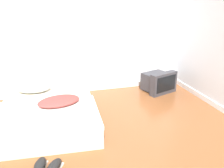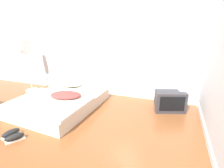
{
  "view_description": "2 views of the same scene",
  "coord_description": "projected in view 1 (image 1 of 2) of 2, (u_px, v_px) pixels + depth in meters",
  "views": [
    {
      "loc": [
        -0.23,
        -1.61,
        1.71
      ],
      "look_at": [
        0.79,
        1.92,
        0.4
      ],
      "focal_mm": 40.0,
      "sensor_mm": 36.0,
      "label": 1
    },
    {
      "loc": [
        1.83,
        -0.95,
        1.57
      ],
      "look_at": [
        0.78,
        1.99,
        0.53
      ],
      "focal_mm": 28.0,
      "sensor_mm": 36.0,
      "label": 2
    }
  ],
  "objects": [
    {
      "name": "sneaker_pair",
      "position": [
        47.0,
        166.0,
        2.57
      ],
      "size": [
        0.34,
        0.34,
        0.1
      ],
      "color": "silver",
      "rests_on": "ground_plane"
    },
    {
      "name": "wall_back",
      "position": [
        53.0,
        22.0,
        4.2
      ],
      "size": [
        7.2,
        0.08,
        2.6
      ],
      "color": "silver",
      "rests_on": "ground_plane"
    },
    {
      "name": "crt_tv",
      "position": [
        158.0,
        82.0,
        4.65
      ],
      "size": [
        0.63,
        0.59,
        0.4
      ],
      "color": "#333338",
      "rests_on": "ground_plane"
    },
    {
      "name": "mattress_bed",
      "position": [
        48.0,
        112.0,
        3.55
      ],
      "size": [
        1.45,
        1.8,
        0.37
      ],
      "color": "beige",
      "rests_on": "ground_plane"
    }
  ]
}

